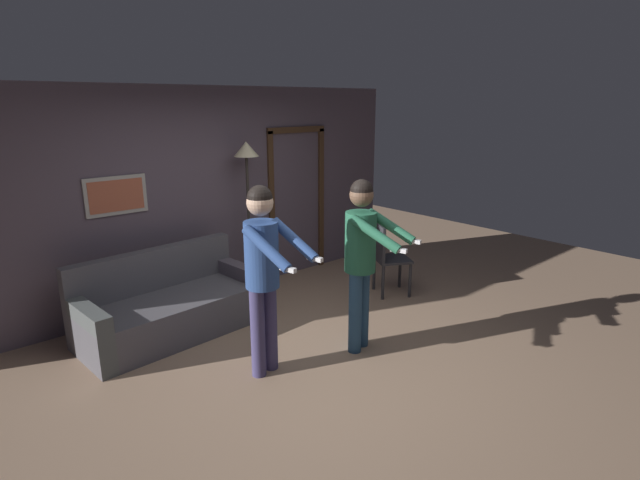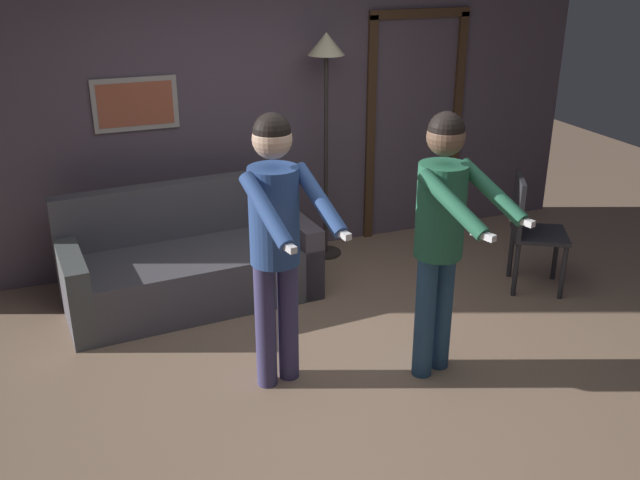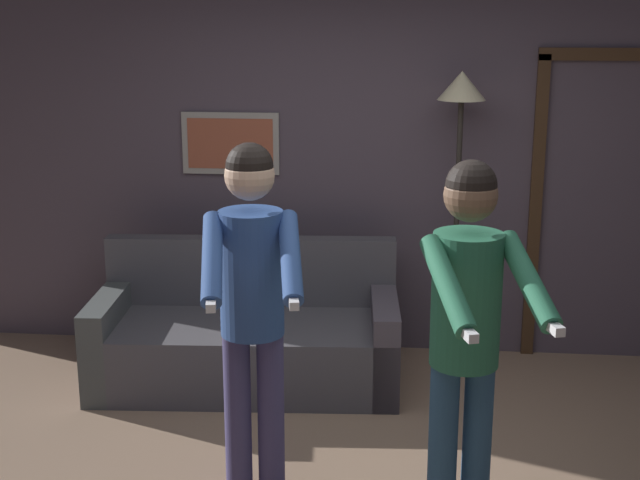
{
  "view_description": "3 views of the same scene",
  "coord_description": "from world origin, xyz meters",
  "px_view_note": "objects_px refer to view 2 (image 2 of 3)",
  "views": [
    {
      "loc": [
        -2.76,
        -3.32,
        2.42
      ],
      "look_at": [
        0.1,
        -0.07,
        1.21
      ],
      "focal_mm": 28.0,
      "sensor_mm": 36.0,
      "label": 1
    },
    {
      "loc": [
        -1.58,
        -3.62,
        2.61
      ],
      "look_at": [
        -0.15,
        0.05,
        0.96
      ],
      "focal_mm": 40.0,
      "sensor_mm": 36.0,
      "label": 2
    },
    {
      "loc": [
        0.3,
        -3.79,
        2.32
      ],
      "look_at": [
        -0.09,
        0.11,
        1.3
      ],
      "focal_mm": 50.0,
      "sensor_mm": 36.0,
      "label": 3
    }
  ],
  "objects_px": {
    "torchiere_lamp": "(326,77)",
    "person_standing_left": "(276,228)",
    "couch": "(189,266)",
    "person_standing_right": "(442,223)",
    "dining_chair_distant": "(529,226)"
  },
  "relations": [
    {
      "from": "person_standing_right",
      "to": "dining_chair_distant",
      "type": "xyz_separation_m",
      "value": [
        1.32,
        0.83,
        -0.52
      ]
    },
    {
      "from": "couch",
      "to": "person_standing_left",
      "type": "bearing_deg",
      "value": -78.1
    },
    {
      "from": "torchiere_lamp",
      "to": "person_standing_left",
      "type": "relative_size",
      "value": 1.12
    },
    {
      "from": "couch",
      "to": "torchiere_lamp",
      "type": "relative_size",
      "value": 1.0
    },
    {
      "from": "torchiere_lamp",
      "to": "dining_chair_distant",
      "type": "distance_m",
      "value": 2.04
    },
    {
      "from": "couch",
      "to": "person_standing_right",
      "type": "distance_m",
      "value": 2.18
    },
    {
      "from": "dining_chair_distant",
      "to": "person_standing_right",
      "type": "bearing_deg",
      "value": -147.86
    },
    {
      "from": "person_standing_left",
      "to": "person_standing_right",
      "type": "height_order",
      "value": "person_standing_left"
    },
    {
      "from": "torchiere_lamp",
      "to": "person_standing_left",
      "type": "xyz_separation_m",
      "value": [
        -1.03,
        -1.78,
        -0.53
      ]
    },
    {
      "from": "couch",
      "to": "dining_chair_distant",
      "type": "bearing_deg",
      "value": -16.9
    },
    {
      "from": "person_standing_left",
      "to": "dining_chair_distant",
      "type": "relative_size",
      "value": 1.87
    },
    {
      "from": "couch",
      "to": "dining_chair_distant",
      "type": "height_order",
      "value": "dining_chair_distant"
    },
    {
      "from": "person_standing_left",
      "to": "couch",
      "type": "bearing_deg",
      "value": 101.9
    },
    {
      "from": "couch",
      "to": "person_standing_left",
      "type": "height_order",
      "value": "person_standing_left"
    },
    {
      "from": "person_standing_left",
      "to": "torchiere_lamp",
      "type": "bearing_deg",
      "value": 59.99
    }
  ]
}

